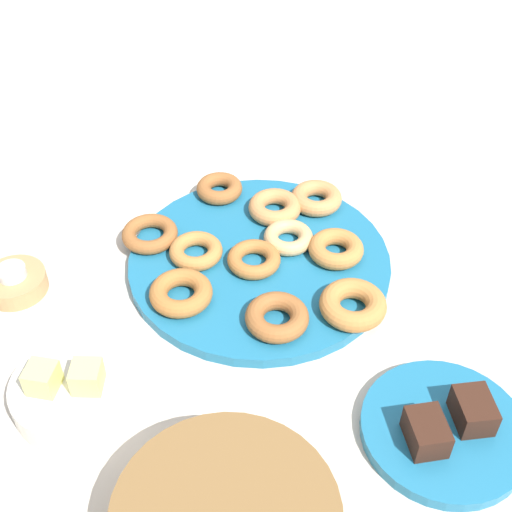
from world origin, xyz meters
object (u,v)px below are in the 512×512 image
at_px(donut_plate, 259,262).
at_px(brownie_far, 426,432).
at_px(donut_1, 181,293).
at_px(cake_plate, 444,430).
at_px(donut_9, 288,237).
at_px(donut_5, 336,249).
at_px(donut_7, 219,188).
at_px(donut_4, 353,305).
at_px(melon_chunk_left, 87,377).
at_px(donut_8, 254,259).
at_px(donut_6, 196,251).
at_px(tealight, 11,272).
at_px(donut_0, 277,317).
at_px(brownie_near, 473,410).
at_px(melon_chunk_right, 42,378).
at_px(candle_holder, 15,283).
at_px(donut_10, 316,198).
at_px(donut_2, 275,207).
at_px(fruit_bowl, 72,393).
at_px(donut_3, 150,234).

height_order(donut_plate, brownie_far, brownie_far).
xyz_separation_m(donut_1, cake_plate, (-0.37, 0.15, -0.02)).
bearing_deg(cake_plate, donut_9, -51.86).
relative_size(donut_5, donut_7, 1.09).
height_order(donut_1, donut_4, donut_4).
bearing_deg(donut_7, melon_chunk_left, 81.05).
bearing_deg(donut_9, donut_8, 52.97).
height_order(donut_4, donut_6, donut_4).
bearing_deg(donut_plate, tealight, 18.12).
bearing_deg(donut_0, donut_plate, -70.06).
xyz_separation_m(donut_plate, brownie_near, (-0.30, 0.24, 0.03)).
bearing_deg(melon_chunk_right, donut_plate, -125.43).
height_order(brownie_near, melon_chunk_right, melon_chunk_right).
height_order(donut_8, melon_chunk_right, melon_chunk_right).
bearing_deg(candle_holder, donut_10, -148.29).
relative_size(donut_7, donut_8, 0.96).
distance_m(donut_2, donut_10, 0.07).
relative_size(donut_1, brownie_far, 1.65).
relative_size(donut_plate, donut_1, 4.41).
bearing_deg(donut_0, donut_6, -38.72).
bearing_deg(donut_9, candle_holder, 21.80).
relative_size(brownie_far, fruit_bowl, 0.37).
height_order(donut_9, melon_chunk_left, melon_chunk_left).
relative_size(donut_7, candle_holder, 0.83).
distance_m(donut_3, donut_7, 0.16).
xyz_separation_m(donut_4, brownie_far, (-0.10, 0.19, 0.00)).
relative_size(donut_8, donut_9, 1.05).
relative_size(donut_10, fruit_bowl, 0.56).
distance_m(donut_0, donut_4, 0.11).
relative_size(donut_5, melon_chunk_left, 2.35).
height_order(donut_7, donut_8, donut_7).
relative_size(cake_plate, brownie_far, 3.68).
distance_m(donut_plate, tealight, 0.37).
bearing_deg(donut_7, donut_5, 150.17).
relative_size(donut_3, fruit_bowl, 0.58).
xyz_separation_m(donut_0, donut_6, (0.14, -0.11, -0.00)).
height_order(donut_3, cake_plate, donut_3).
bearing_deg(fruit_bowl, brownie_near, -174.29).
relative_size(donut_0, melon_chunk_right, 2.48).
distance_m(donut_1, donut_4, 0.24).
relative_size(donut_3, brownie_near, 1.59).
bearing_deg(melon_chunk_right, donut_1, -121.60).
bearing_deg(donut_0, donut_1, -8.89).
bearing_deg(brownie_near, donut_3, -27.89).
bearing_deg(donut_plate, donut_8, 72.94).
bearing_deg(donut_plate, donut_0, 109.94).
relative_size(brownie_near, melon_chunk_right, 1.53).
bearing_deg(donut_3, tealight, 36.22).
relative_size(fruit_bowl, melon_chunk_left, 4.19).
distance_m(brownie_near, tealight, 0.66).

